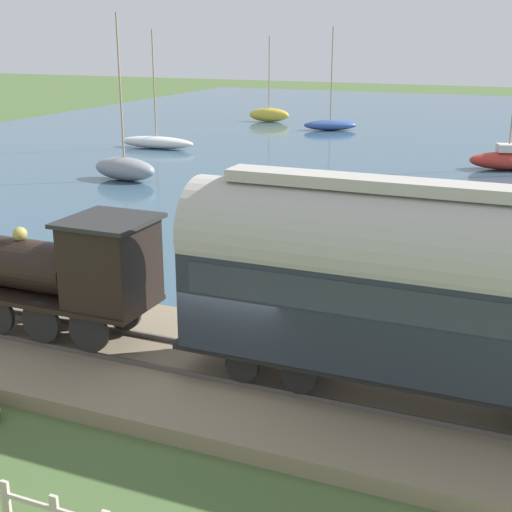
% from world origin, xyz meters
% --- Properties ---
extents(ground_plane, '(200.00, 200.00, 0.00)m').
position_xyz_m(ground_plane, '(0.00, 0.00, 0.00)').
color(ground_plane, '#476033').
extents(harbor_water, '(80.00, 80.00, 0.01)m').
position_xyz_m(harbor_water, '(43.54, 0.00, 0.00)').
color(harbor_water, '#38566B').
rests_on(harbor_water, ground).
extents(rail_embankment, '(5.73, 56.00, 0.49)m').
position_xyz_m(rail_embankment, '(0.38, 0.00, 0.19)').
color(rail_embankment, '#84755B').
rests_on(rail_embankment, ground).
extents(steam_locomotive, '(2.04, 5.64, 3.63)m').
position_xyz_m(steam_locomotive, '(0.38, 4.70, 2.23)').
color(steam_locomotive, black).
rests_on(steam_locomotive, rail_embankment).
extents(passenger_coach, '(2.27, 10.39, 4.57)m').
position_xyz_m(passenger_coach, '(0.38, -3.94, 3.01)').
color(passenger_coach, black).
rests_on(passenger_coach, rail_embankment).
extents(sailboat_yellow, '(1.58, 3.76, 7.40)m').
position_xyz_m(sailboat_yellow, '(47.20, 18.01, 0.66)').
color(sailboat_yellow, gold).
rests_on(sailboat_yellow, harbor_water).
extents(sailboat_red, '(2.94, 4.74, 9.29)m').
position_xyz_m(sailboat_red, '(30.92, -3.57, 0.63)').
color(sailboat_red, '#B72D23').
rests_on(sailboat_red, harbor_water).
extents(sailboat_gray, '(1.81, 3.95, 8.71)m').
position_xyz_m(sailboat_gray, '(19.53, 15.45, 0.68)').
color(sailboat_gray, gray).
rests_on(sailboat_gray, harbor_water).
extents(sailboat_white, '(1.48, 5.63, 7.93)m').
position_xyz_m(sailboat_white, '(29.91, 19.54, 0.47)').
color(sailboat_white, white).
rests_on(sailboat_white, harbor_water).
extents(sailboat_blue, '(3.14, 4.57, 8.17)m').
position_xyz_m(sailboat_blue, '(43.75, 11.21, 0.48)').
color(sailboat_blue, '#335199').
rests_on(sailboat_blue, harbor_water).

